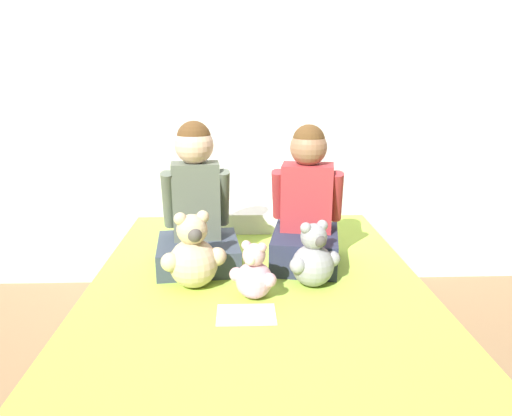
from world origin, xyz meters
TOP-DOWN VIEW (x-y plane):
  - ground_plane at (0.00, 0.00)m, footprint 14.00×14.00m
  - wall_behind_bed at (0.00, 1.06)m, footprint 8.00×0.06m
  - bed at (0.00, 0.00)m, footprint 1.39×1.94m
  - child_on_left at (-0.26, 0.24)m, footprint 0.39×0.39m
  - child_on_right at (0.23, 0.24)m, footprint 0.35×0.41m
  - teddy_bear_held_by_left_child at (-0.26, -0.01)m, footprint 0.26×0.20m
  - teddy_bear_held_by_right_child at (0.22, -0.02)m, footprint 0.21×0.17m
  - teddy_bear_between_children at (-0.02, -0.12)m, footprint 0.18×0.14m
  - pillow_at_headboard at (0.00, 0.78)m, footprint 0.52×0.32m
  - sign_card at (-0.05, -0.25)m, footprint 0.21×0.15m

SIDE VIEW (x-z plane):
  - ground_plane at x=0.00m, z-range 0.00..0.00m
  - bed at x=0.00m, z-range 0.00..0.46m
  - sign_card at x=-0.05m, z-range 0.46..0.46m
  - pillow_at_headboard at x=0.00m, z-range 0.46..0.57m
  - teddy_bear_between_children at x=-0.02m, z-range 0.44..0.67m
  - teddy_bear_held_by_right_child at x=0.22m, z-range 0.44..0.71m
  - teddy_bear_held_by_left_child at x=-0.26m, z-range 0.43..0.75m
  - child_on_right at x=0.23m, z-range 0.39..1.02m
  - child_on_left at x=-0.26m, z-range 0.39..1.03m
  - wall_behind_bed at x=0.00m, z-range 0.00..2.50m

